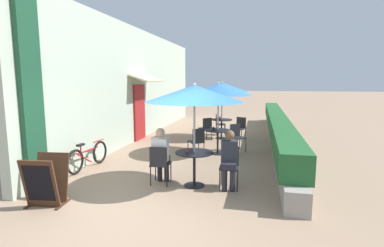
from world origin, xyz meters
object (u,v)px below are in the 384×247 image
(seated_patron_near_right, at_px, (229,157))
(patio_umbrella_mid, at_px, (218,89))
(cafe_chair_far_left, at_px, (240,127))
(cafe_chair_mid_left, at_px, (237,135))
(cafe_chair_far_right, at_px, (219,123))
(coffee_cup_mid, at_px, (213,128))
(bicycle_leaning, at_px, (88,156))
(patio_table_far, at_px, (221,124))
(cafe_chair_far_back, at_px, (206,127))
(patio_table_near, at_px, (194,161))
(menu_board, at_px, (46,181))
(coffee_cup_near, at_px, (187,150))
(seated_patron_near_left, at_px, (161,153))
(patio_umbrella_near, at_px, (194,94))
(cafe_chair_mid_right, at_px, (197,140))
(patio_umbrella_far, at_px, (222,87))
(cafe_chair_near_right, at_px, (229,164))
(cafe_chair_near_left, at_px, (160,162))
(patio_table_mid, at_px, (218,136))
(coffee_cup_far, at_px, (220,118))

(seated_patron_near_right, bearing_deg, patio_umbrella_mid, -79.83)
(patio_umbrella_mid, bearing_deg, cafe_chair_far_left, 77.04)
(cafe_chair_mid_left, bearing_deg, cafe_chair_far_right, -108.11)
(coffee_cup_mid, xyz_separation_m, bicycle_leaning, (-2.92, -2.27, -0.47))
(cafe_chair_mid_left, xyz_separation_m, patio_table_far, (-0.74, 2.00, 0.04))
(seated_patron_near_right, bearing_deg, cafe_chair_far_back, -76.66)
(patio_table_near, relative_size, menu_board, 0.89)
(coffee_cup_mid, bearing_deg, cafe_chair_far_right, 94.53)
(patio_table_near, height_order, coffee_cup_near, coffee_cup_near)
(seated_patron_near_left, bearing_deg, cafe_chair_far_back, 86.32)
(patio_umbrella_near, bearing_deg, patio_table_far, 90.89)
(cafe_chair_far_back, bearing_deg, patio_table_far, 5.84)
(cafe_chair_mid_right, relative_size, patio_table_far, 1.07)
(cafe_chair_mid_right, bearing_deg, coffee_cup_near, -120.55)
(patio_umbrella_far, bearing_deg, cafe_chair_far_back, -134.40)
(bicycle_leaning, bearing_deg, cafe_chair_near_right, -4.76)
(cafe_chair_far_left, bearing_deg, patio_umbrella_mid, 97.28)
(patio_umbrella_far, height_order, menu_board, patio_umbrella_far)
(coffee_cup_near, bearing_deg, cafe_chair_far_left, 81.46)
(patio_umbrella_mid, height_order, cafe_chair_mid_right, patio_umbrella_mid)
(seated_patron_near_left, xyz_separation_m, menu_board, (-1.69, -1.56, -0.23))
(cafe_chair_near_right, bearing_deg, cafe_chair_near_left, 5.84)
(patio_table_mid, bearing_deg, patio_umbrella_mid, 97.13)
(patio_umbrella_far, relative_size, menu_board, 2.42)
(coffee_cup_mid, bearing_deg, patio_umbrella_far, 91.26)
(patio_umbrella_near, bearing_deg, menu_board, -147.63)
(coffee_cup_far, relative_size, menu_board, 0.10)
(cafe_chair_mid_right, bearing_deg, cafe_chair_near_left, -134.02)
(cafe_chair_near_left, bearing_deg, patio_table_near, 5.84)
(cafe_chair_far_back, bearing_deg, bicycle_leaning, -158.54)
(coffee_cup_near, distance_m, patio_table_mid, 3.00)
(seated_patron_near_left, relative_size, seated_patron_near_right, 1.00)
(seated_patron_near_right, height_order, menu_board, seated_patron_near_right)
(coffee_cup_mid, height_order, patio_umbrella_far, patio_umbrella_far)
(cafe_chair_near_right, bearing_deg, seated_patron_near_right, 90.00)
(patio_table_mid, xyz_separation_m, menu_board, (-2.55, -4.49, -0.11))
(cafe_chair_far_right, xyz_separation_m, bicycle_leaning, (-2.67, -5.52, -0.19))
(seated_patron_near_right, xyz_separation_m, patio_umbrella_mid, (-0.64, 2.96, 1.31))
(cafe_chair_far_right, distance_m, coffee_cup_far, 0.70)
(seated_patron_near_right, relative_size, patio_umbrella_far, 0.56)
(coffee_cup_mid, distance_m, bicycle_leaning, 3.73)
(seated_patron_near_right, xyz_separation_m, coffee_cup_far, (-0.92, 5.56, 0.11))
(seated_patron_near_left, distance_m, coffee_cup_near, 0.61)
(patio_umbrella_far, relative_size, bicycle_leaning, 1.33)
(cafe_chair_far_left, bearing_deg, coffee_cup_near, 101.70)
(patio_umbrella_near, bearing_deg, seated_patron_near_left, 179.37)
(coffee_cup_mid, height_order, cafe_chair_far_back, cafe_chair_far_back)
(coffee_cup_near, xyz_separation_m, patio_umbrella_far, (0.07, 5.50, 1.20))
(seated_patron_near_right, height_order, patio_table_mid, seated_patron_near_right)
(cafe_chair_near_left, height_order, seated_patron_near_right, seated_patron_near_right)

